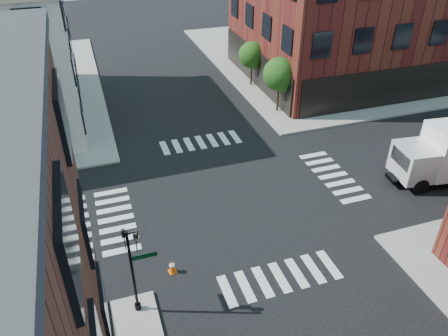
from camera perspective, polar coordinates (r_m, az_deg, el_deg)
ground at (r=26.71m, az=1.06°, el=-3.65°), size 120.00×120.00×0.00m
sidewalk_ne at (r=52.41m, az=15.71°, el=14.09°), size 30.00×30.00×0.15m
building_ne at (r=46.69m, az=19.67°, el=18.85°), size 25.00×16.00×12.00m
tree_near at (r=35.96m, az=7.36°, el=11.85°), size 2.69×2.69×4.49m
tree_far at (r=41.21m, az=3.74°, el=14.36°), size 2.43×2.43×4.07m
signal_pole at (r=18.79m, az=-11.84°, el=-11.93°), size 1.29×1.24×4.60m
traffic_cone at (r=21.89m, az=-6.79°, el=-12.71°), size 0.42×0.42×0.69m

